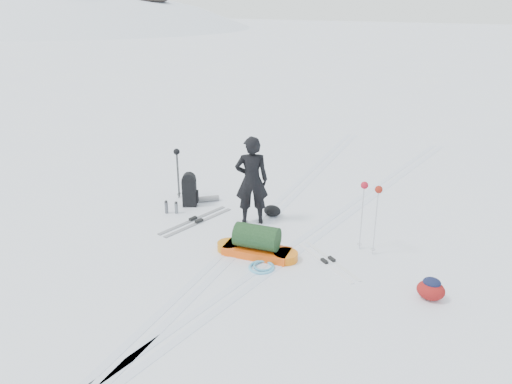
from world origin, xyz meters
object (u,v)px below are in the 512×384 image
pulk_sled (257,244)px  expedition_rucksack (192,190)px  skier (252,181)px  ski_poles_black (177,158)px

pulk_sled → expedition_rucksack: 2.94m
skier → ski_poles_black: bearing=-42.4°
pulk_sled → ski_poles_black: (-3.12, 1.74, 0.80)m
expedition_rucksack → ski_poles_black: ski_poles_black is taller
expedition_rucksack → ski_poles_black: size_ratio=0.67×
pulk_sled → expedition_rucksack: (-2.53, 1.48, 0.14)m
skier → expedition_rucksack: 1.84m
skier → ski_poles_black: skier is taller
expedition_rucksack → ski_poles_black: (-0.58, 0.26, 0.65)m
expedition_rucksack → skier: bearing=-33.6°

